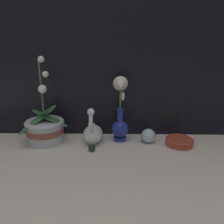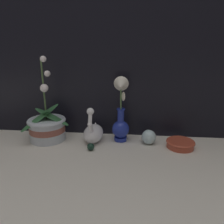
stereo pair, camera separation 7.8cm
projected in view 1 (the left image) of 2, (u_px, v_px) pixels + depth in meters
ground_plane at (108, 155)px, 0.97m from camera, size 2.80×2.80×0.00m
window_backdrop at (109, 15)px, 1.03m from camera, size 2.80×0.03×1.20m
orchid_potted_plant at (45, 128)px, 1.08m from camera, size 0.24×0.23×0.42m
swan_figurine at (93, 133)px, 1.09m from camera, size 0.10×0.18×0.19m
blue_vase at (120, 116)px, 1.07m from camera, size 0.09×0.11×0.33m
glass_sphere at (148, 136)px, 1.08m from camera, size 0.07×0.07×0.07m
amber_dish at (179, 141)px, 1.06m from camera, size 0.13×0.13×0.03m
glass_bauble at (92, 148)px, 1.00m from camera, size 0.03×0.03×0.03m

